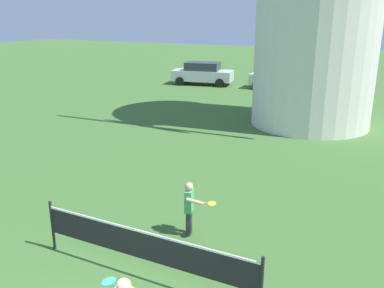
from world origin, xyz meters
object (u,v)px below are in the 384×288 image
Objects in this scene: player_far at (190,206)px; parked_car_cream at (280,77)px; parked_car_silver at (203,73)px; tennis_net at (144,246)px.

player_far is 19.69m from parked_car_cream.
parked_car_silver is at bearing -174.85° from parked_car_cream.
player_far is 0.29× the size of parked_car_silver.
tennis_net is 21.48m from parked_car_cream.
parked_car_silver is at bearing 114.45° from player_far.
tennis_net is at bearing -81.48° from parked_car_cream.
parked_car_silver is at bearing 112.43° from tennis_net.
parked_car_cream is at bearing 5.15° from parked_car_silver.
parked_car_cream reaches higher than tennis_net.
tennis_net is at bearing -91.30° from player_far.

